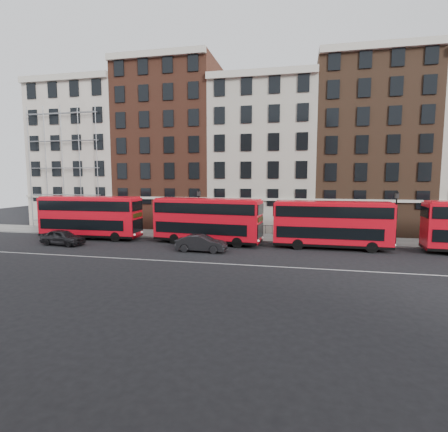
% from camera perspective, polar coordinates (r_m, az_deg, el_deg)
% --- Properties ---
extents(ground, '(120.00, 120.00, 0.00)m').
position_cam_1_polar(ground, '(29.36, 2.76, -6.99)').
color(ground, black).
rests_on(ground, ground).
extents(pavement, '(80.00, 5.00, 0.15)m').
position_cam_1_polar(pavement, '(39.54, 5.31, -3.45)').
color(pavement, gray).
rests_on(pavement, ground).
extents(kerb, '(80.00, 0.30, 0.16)m').
position_cam_1_polar(kerb, '(37.10, 4.83, -4.08)').
color(kerb, gray).
rests_on(kerb, ground).
extents(road_centre_line, '(70.00, 0.12, 0.01)m').
position_cam_1_polar(road_centre_line, '(27.45, 2.05, -7.92)').
color(road_centre_line, white).
rests_on(road_centre_line, ground).
extents(building_terrace, '(64.00, 11.95, 22.00)m').
position_cam_1_polar(building_terrace, '(46.47, 6.20, 10.56)').
color(building_terrace, '#B6AC9D').
rests_on(building_terrace, ground).
extents(bus_a, '(11.23, 2.92, 4.69)m').
position_cam_1_polar(bus_a, '(41.11, -21.03, -0.04)').
color(bus_a, red).
rests_on(bus_a, ground).
extents(bus_b, '(11.27, 3.84, 4.64)m').
position_cam_1_polar(bus_b, '(35.59, -2.81, -0.58)').
color(bus_b, red).
rests_on(bus_b, ground).
extents(bus_c, '(10.80, 2.72, 4.52)m').
position_cam_1_polar(bus_c, '(34.49, 17.08, -1.18)').
color(bus_c, red).
rests_on(bus_c, ground).
extents(car_rear, '(4.76, 2.34, 1.56)m').
position_cam_1_polar(car_rear, '(38.64, -24.85, -3.18)').
color(car_rear, black).
rests_on(car_rear, ground).
extents(car_front, '(4.68, 1.69, 1.53)m').
position_cam_1_polar(car_front, '(32.07, -3.72, -4.47)').
color(car_front, '#242326').
rests_on(car_front, ground).
extents(lamp_post_left, '(0.44, 0.44, 5.33)m').
position_cam_1_polar(lamp_post_left, '(38.98, -4.11, 0.87)').
color(lamp_post_left, black).
rests_on(lamp_post_left, pavement).
extents(lamp_post_right, '(0.44, 0.44, 5.33)m').
position_cam_1_polar(lamp_post_right, '(38.27, 26.25, 0.14)').
color(lamp_post_right, black).
rests_on(lamp_post_right, pavement).
extents(iron_railings, '(6.60, 0.06, 1.00)m').
position_cam_1_polar(iron_railings, '(41.61, 5.69, -2.17)').
color(iron_railings, black).
rests_on(iron_railings, pavement).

